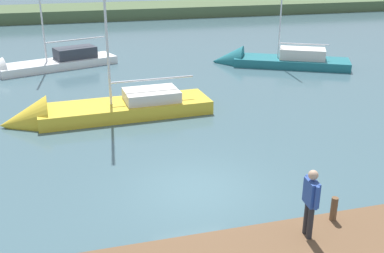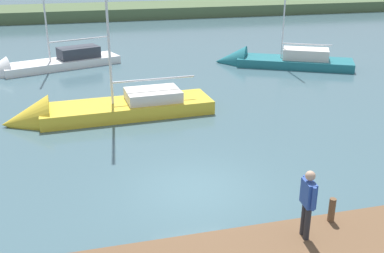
% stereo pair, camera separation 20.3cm
% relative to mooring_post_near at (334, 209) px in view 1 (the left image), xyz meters
% --- Properties ---
extents(ground_plane, '(200.00, 200.00, 0.00)m').
position_rel_mooring_post_near_xyz_m(ground_plane, '(2.63, -3.51, -0.94)').
color(ground_plane, '#42606B').
extents(far_shoreline, '(180.00, 8.00, 2.40)m').
position_rel_mooring_post_near_xyz_m(far_shoreline, '(2.63, -44.57, -0.94)').
color(far_shoreline, '#4C603D').
rests_on(far_shoreline, ground_plane).
extents(mooring_post_near, '(0.17, 0.17, 0.64)m').
position_rel_mooring_post_near_xyz_m(mooring_post_near, '(0.00, 0.00, 0.00)').
color(mooring_post_near, brown).
rests_on(mooring_post_near, dock_pier).
extents(sailboat_behind_pier, '(8.80, 6.03, 9.12)m').
position_rel_mooring_post_near_xyz_m(sailboat_behind_pier, '(-6.45, -18.18, -0.77)').
color(sailboat_behind_pier, '#1E6B75').
rests_on(sailboat_behind_pier, ground_plane).
extents(sailboat_inner_slip, '(9.33, 2.68, 10.93)m').
position_rel_mooring_post_near_xyz_m(sailboat_inner_slip, '(5.28, -10.92, -0.74)').
color(sailboat_inner_slip, gold).
rests_on(sailboat_inner_slip, ground_plane).
extents(sailboat_near_dock, '(8.95, 4.74, 9.98)m').
position_rel_mooring_post_near_xyz_m(sailboat_near_dock, '(8.05, -20.68, -0.75)').
color(sailboat_near_dock, white).
rests_on(sailboat_near_dock, ground_plane).
extents(person_on_dock, '(0.26, 0.66, 1.75)m').
position_rel_mooring_post_near_xyz_m(person_on_dock, '(0.97, 0.44, 0.70)').
color(person_on_dock, '#28282D').
rests_on(person_on_dock, dock_pier).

